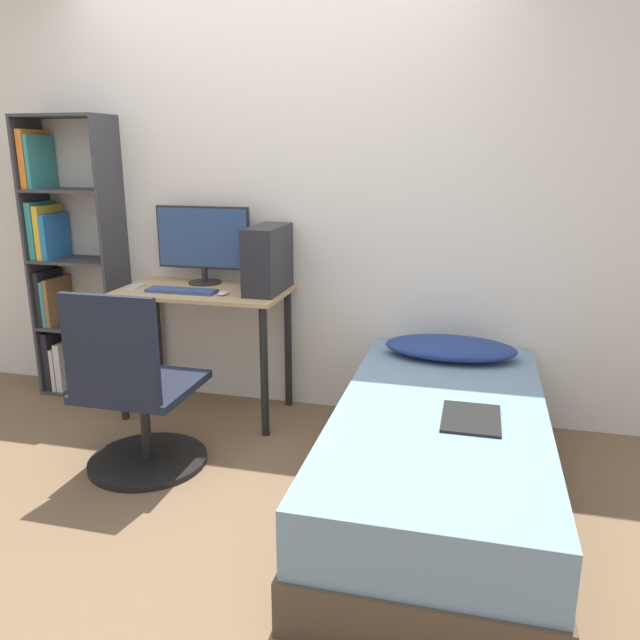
% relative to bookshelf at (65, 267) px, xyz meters
% --- Properties ---
extents(ground_plane, '(14.00, 14.00, 0.00)m').
position_rel_bookshelf_xyz_m(ground_plane, '(1.38, -1.15, -0.83)').
color(ground_plane, brown).
extents(wall_back, '(8.00, 0.05, 2.50)m').
position_rel_bookshelf_xyz_m(wall_back, '(1.38, 0.17, 0.42)').
color(wall_back, silver).
rests_on(wall_back, ground_plane).
extents(desk, '(0.98, 0.55, 0.77)m').
position_rel_bookshelf_xyz_m(desk, '(1.01, -0.13, -0.20)').
color(desk, tan).
rests_on(desk, ground_plane).
extents(bookshelf, '(0.56, 0.29, 1.76)m').
position_rel_bookshelf_xyz_m(bookshelf, '(0.00, 0.00, 0.00)').
color(bookshelf, '#38383D').
rests_on(bookshelf, ground_plane).
extents(office_chair, '(0.60, 0.60, 0.94)m').
position_rel_bookshelf_xyz_m(office_chair, '(0.98, -0.88, -0.49)').
color(office_chair, black).
rests_on(office_chair, ground_plane).
extents(bed, '(0.92, 1.94, 0.46)m').
position_rel_bookshelf_xyz_m(bed, '(2.44, -0.82, -0.60)').
color(bed, '#4C3D2D').
rests_on(bed, ground_plane).
extents(pillow, '(0.70, 0.36, 0.11)m').
position_rel_bookshelf_xyz_m(pillow, '(2.44, -0.11, -0.31)').
color(pillow, navy).
rests_on(pillow, bed).
extents(magazine, '(0.24, 0.32, 0.01)m').
position_rel_bookshelf_xyz_m(magazine, '(2.57, -0.92, -0.36)').
color(magazine, black).
rests_on(magazine, bed).
extents(monitor, '(0.59, 0.20, 0.46)m').
position_rel_bookshelf_xyz_m(monitor, '(0.95, 0.03, 0.19)').
color(monitor, black).
rests_on(monitor, desk).
extents(keyboard, '(0.41, 0.11, 0.02)m').
position_rel_bookshelf_xyz_m(keyboard, '(0.93, -0.24, -0.05)').
color(keyboard, '#33477A').
rests_on(keyboard, desk).
extents(pc_tower, '(0.17, 0.42, 0.37)m').
position_rel_bookshelf_xyz_m(pc_tower, '(1.40, -0.08, 0.13)').
color(pc_tower, '#232328').
rests_on(pc_tower, desk).
extents(mouse, '(0.06, 0.09, 0.02)m').
position_rel_bookshelf_xyz_m(mouse, '(1.18, -0.24, -0.05)').
color(mouse, silver).
rests_on(mouse, desk).
extents(phone, '(0.07, 0.14, 0.01)m').
position_rel_bookshelf_xyz_m(phone, '(0.60, -0.17, -0.06)').
color(phone, '#B7B7BC').
rests_on(phone, desk).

